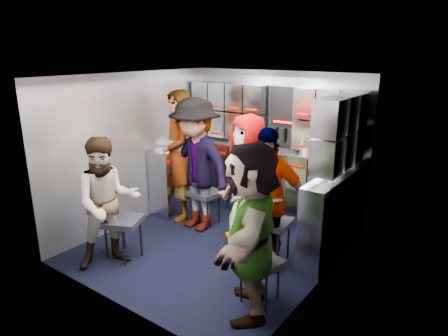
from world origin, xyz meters
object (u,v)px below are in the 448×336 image
Objects in this scene: jump_seat_mid_left at (205,195)px; attendant_arc_a at (107,203)px; attendant_arc_b at (196,165)px; jump_seat_center at (255,209)px; attendant_arc_d at (265,199)px; attendant_standing at (178,156)px; attendant_arc_e at (251,230)px; jump_seat_near_left at (122,223)px; jump_seat_mid_right at (272,224)px; jump_seat_near_right at (260,264)px; attendant_arc_c at (248,180)px.

attendant_arc_a is (-0.17, -1.50, 0.32)m from jump_seat_mid_left.
jump_seat_center is at bearing 24.50° from attendant_arc_b.
jump_seat_mid_left is 0.50m from attendant_arc_b.
jump_seat_mid_left is 0.30× the size of attendant_arc_d.
attendant_arc_e is (2.02, -1.26, -0.11)m from attendant_standing.
jump_seat_near_left is at bearing -118.82° from attendant_arc_e.
jump_seat_mid_right is at bearing 71.33° from attendant_arc_d.
jump_seat_near_left is at bearing -168.70° from attendant_arc_d.
attendant_standing is (-2.02, 1.08, 0.54)m from jump_seat_near_right.
attendant_arc_e is at bearing -31.79° from attendant_arc_c.
jump_seat_center is 0.24× the size of attendant_standing.
jump_seat_near_left is 0.37× the size of attendant_arc_a.
jump_seat_center is 0.87m from attendant_arc_d.
jump_seat_near_left reaches higher than jump_seat_mid_left.
attendant_arc_c is at bearing 155.37° from jump_seat_mid_right.
attendant_arc_b is (-0.77, -0.26, 0.53)m from jump_seat_center.
attendant_arc_a is at bearing -140.37° from jump_seat_mid_right.
attendant_arc_a reaches higher than jump_seat_mid_left.
attendant_arc_b is 1.09× the size of attendant_arc_e.
attendant_standing is 2.39m from attendant_arc_e.
attendant_arc_b reaches higher than jump_seat_center.
attendant_standing reaches higher than jump_seat_center.
attendant_arc_d reaches higher than jump_seat_center.
attendant_arc_b is 1.09× the size of attendant_arc_c.
jump_seat_center is 0.90× the size of jump_seat_mid_right.
jump_seat_mid_right is (1.43, 1.00, -0.00)m from jump_seat_near_left.
jump_seat_near_right is (0.32, -0.80, -0.04)m from jump_seat_mid_right.
attendant_arc_d reaches higher than jump_seat_mid_left.
jump_seat_mid_left is at bearing 95.72° from attendant_arc_b.
jump_seat_near_right is 0.25× the size of attendant_arc_b.
jump_seat_center is at bearing 6.11° from jump_seat_mid_left.
attendant_arc_c is 1.03× the size of attendant_arc_d.
attendant_arc_d is (1.43, 0.82, 0.36)m from jump_seat_near_left.
jump_seat_mid_right is 0.27× the size of attendant_arc_b.
attendant_arc_e reaches higher than jump_seat_near_right.
attendant_arc_c reaches higher than attendant_arc_d.
attendant_arc_a is at bearing -90.00° from jump_seat_near_left.
jump_seat_mid_right reaches higher than jump_seat_mid_left.
jump_seat_center is at bearing -179.44° from attendant_arc_e.
jump_seat_mid_left is 0.33× the size of attendant_arc_a.
attendant_arc_a reaches higher than jump_seat_mid_right.
jump_seat_mid_right is (0.49, -0.40, 0.06)m from jump_seat_center.
jump_seat_near_right is 0.24× the size of attendant_standing.
attendant_arc_c is at bearing -175.85° from attendant_arc_e.
attendant_arc_b reaches higher than jump_seat_near_right.
jump_seat_near_right is 2.36m from attendant_standing.
attendant_arc_c is (-0.49, 0.22, 0.39)m from jump_seat_mid_right.
attendant_arc_b reaches higher than jump_seat_mid_right.
jump_seat_mid_right is 0.33× the size of attendant_arc_a.
jump_seat_mid_left is 0.29× the size of attendant_arc_c.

